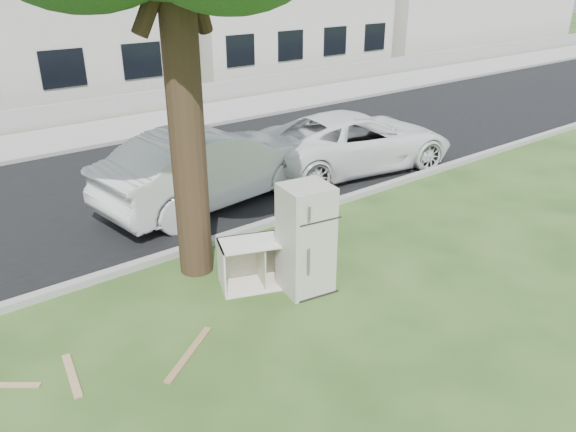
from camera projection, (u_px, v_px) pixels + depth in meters
ground at (281, 308)px, 8.29m from camera, size 120.00×120.00×0.00m
road at (120, 191)px, 12.62m from camera, size 120.00×7.00×0.01m
kerb_near at (199, 248)px, 10.06m from camera, size 120.00×0.18×0.12m
kerb_far at (68, 153)px, 15.18m from camera, size 120.00×0.18×0.12m
sidewalk at (51, 141)px, 16.22m from camera, size 120.00×2.80×0.01m
low_wall at (33, 118)px, 17.23m from camera, size 120.00×0.15×0.70m
fridge at (306, 239)px, 8.46m from camera, size 0.81×0.77×1.73m
cabinet at (252, 264)px, 8.75m from camera, size 1.14×0.92×0.77m
plank_a at (189, 353)px, 7.31m from camera, size 1.03×0.76×0.02m
plank_b at (6, 385)px, 6.76m from camera, size 0.71×0.58×0.02m
plank_c at (72, 375)px, 6.92m from camera, size 0.24×0.90×0.02m
car_center at (211, 166)px, 11.72m from camera, size 5.06×2.31×1.61m
car_right at (355, 141)px, 13.80m from camera, size 5.35×3.12×1.40m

